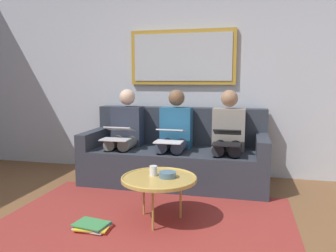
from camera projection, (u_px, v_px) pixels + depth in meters
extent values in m
cube|color=#B7BCC6|center=(184.00, 77.00, 4.46)|extent=(6.00, 0.12, 2.60)
cube|color=maroon|center=(146.00, 222.00, 2.95)|extent=(2.60, 1.80, 0.01)
cube|color=#2D333D|center=(175.00, 166.00, 4.08)|extent=(2.20, 0.90, 0.42)
cube|color=#2D333D|center=(180.00, 126.00, 4.36)|extent=(2.20, 0.20, 0.48)
cube|color=#2D333D|center=(262.00, 145.00, 3.80)|extent=(0.14, 0.90, 0.20)
cube|color=#2D333D|center=(97.00, 137.00, 4.28)|extent=(0.14, 0.90, 0.20)
cube|color=#B7892D|center=(182.00, 57.00, 4.34)|extent=(1.39, 0.04, 0.71)
cube|color=#B2B7BC|center=(182.00, 57.00, 4.32)|extent=(1.29, 0.01, 0.61)
cylinder|color=tan|center=(159.00, 179.00, 2.92)|extent=(0.67, 0.67, 0.03)
torus|color=tan|center=(159.00, 178.00, 2.92)|extent=(0.67, 0.67, 0.02)
cylinder|color=#B28E42|center=(153.00, 209.00, 2.76)|extent=(0.02, 0.02, 0.38)
cylinder|color=#B28E42|center=(181.00, 199.00, 3.01)|extent=(0.02, 0.02, 0.38)
cylinder|color=#B28E42|center=(144.00, 195.00, 3.09)|extent=(0.02, 0.02, 0.38)
cylinder|color=silver|center=(153.00, 171.00, 2.97)|extent=(0.07, 0.07, 0.09)
cylinder|color=slate|center=(168.00, 175.00, 2.92)|extent=(0.15, 0.15, 0.05)
cube|color=gray|center=(229.00, 129.00, 3.97)|extent=(0.38, 0.22, 0.50)
sphere|color=#997051|center=(229.00, 98.00, 3.92)|extent=(0.20, 0.20, 0.20)
cylinder|color=#232328|center=(235.00, 148.00, 3.77)|extent=(0.14, 0.42, 0.14)
cylinder|color=#232328|center=(219.00, 147.00, 3.81)|extent=(0.14, 0.42, 0.14)
cylinder|color=#232328|center=(234.00, 177.00, 3.60)|extent=(0.11, 0.11, 0.42)
cylinder|color=#232328|center=(217.00, 176.00, 3.65)|extent=(0.11, 0.11, 0.42)
cube|color=black|center=(226.00, 144.00, 3.58)|extent=(0.30, 0.22, 0.01)
cube|color=black|center=(227.00, 132.00, 3.71)|extent=(0.30, 0.21, 0.09)
cube|color=#A5C6EA|center=(227.00, 132.00, 3.70)|extent=(0.27, 0.19, 0.07)
cube|color=#235B84|center=(176.00, 128.00, 4.11)|extent=(0.38, 0.22, 0.50)
sphere|color=brown|center=(177.00, 98.00, 4.06)|extent=(0.20, 0.20, 0.20)
cylinder|color=#384256|center=(180.00, 145.00, 3.92)|extent=(0.14, 0.42, 0.14)
cylinder|color=#384256|center=(165.00, 145.00, 3.96)|extent=(0.14, 0.42, 0.14)
cylinder|color=#384256|center=(176.00, 173.00, 3.75)|extent=(0.11, 0.11, 0.42)
cylinder|color=#384256|center=(161.00, 172.00, 3.79)|extent=(0.11, 0.11, 0.42)
cube|color=white|center=(169.00, 142.00, 3.72)|extent=(0.31, 0.22, 0.01)
cube|color=white|center=(171.00, 130.00, 3.83)|extent=(0.31, 0.22, 0.05)
cube|color=#A5C6EA|center=(171.00, 130.00, 3.83)|extent=(0.28, 0.19, 0.04)
cube|color=#2D3342|center=(128.00, 126.00, 4.26)|extent=(0.38, 0.22, 0.50)
sphere|color=beige|center=(127.00, 97.00, 4.21)|extent=(0.20, 0.20, 0.20)
cylinder|color=gray|center=(129.00, 143.00, 4.06)|extent=(0.14, 0.42, 0.14)
cylinder|color=gray|center=(115.00, 142.00, 4.10)|extent=(0.14, 0.42, 0.14)
cylinder|color=gray|center=(123.00, 170.00, 3.90)|extent=(0.11, 0.11, 0.42)
cylinder|color=gray|center=(109.00, 169.00, 3.94)|extent=(0.11, 0.11, 0.42)
cube|color=silver|center=(115.00, 139.00, 3.87)|extent=(0.33, 0.21, 0.01)
cube|color=silver|center=(120.00, 129.00, 3.99)|extent=(0.33, 0.20, 0.08)
cube|color=#A5C6EA|center=(119.00, 129.00, 3.98)|extent=(0.30, 0.18, 0.06)
cube|color=red|center=(95.00, 228.00, 2.81)|extent=(0.29, 0.21, 0.01)
cube|color=white|center=(92.00, 227.00, 2.81)|extent=(0.30, 0.23, 0.01)
cube|color=yellow|center=(93.00, 227.00, 2.79)|extent=(0.29, 0.22, 0.01)
cube|color=#33569E|center=(92.00, 224.00, 2.81)|extent=(0.32, 0.26, 0.01)
cube|color=#3D8C4C|center=(91.00, 224.00, 2.80)|extent=(0.31, 0.24, 0.01)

